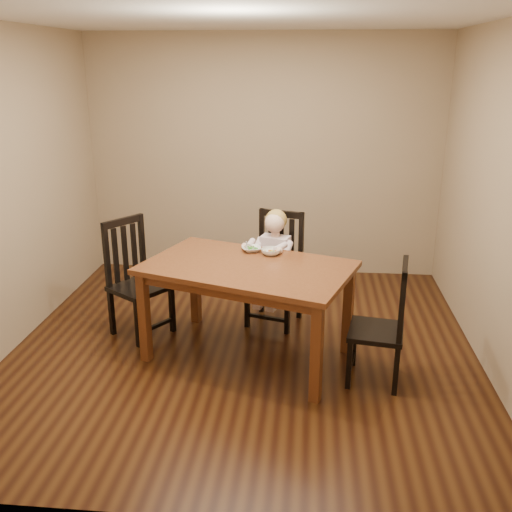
# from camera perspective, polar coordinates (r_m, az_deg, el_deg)

# --- Properties ---
(room) EXTENTS (4.01, 4.01, 2.71)m
(room) POSITION_cam_1_polar(r_m,az_deg,el_deg) (4.61, -1.36, 5.91)
(room) COLOR #3D210D
(room) RESTS_ON ground
(dining_table) EXTENTS (1.87, 1.46, 0.82)m
(dining_table) POSITION_cam_1_polar(r_m,az_deg,el_deg) (4.65, -0.86, -2.02)
(dining_table) COLOR #542B13
(dining_table) RESTS_ON room
(chair_child) EXTENTS (0.56, 0.55, 1.06)m
(chair_child) POSITION_cam_1_polar(r_m,az_deg,el_deg) (5.39, 2.03, -1.47)
(chair_child) COLOR black
(chair_child) RESTS_ON room
(chair_left) EXTENTS (0.62, 0.63, 1.06)m
(chair_left) POSITION_cam_1_polar(r_m,az_deg,el_deg) (5.28, -11.90, -2.35)
(chair_left) COLOR black
(chair_left) RESTS_ON room
(chair_right) EXTENTS (0.47, 0.49, 0.99)m
(chair_right) POSITION_cam_1_polar(r_m,az_deg,el_deg) (4.49, 12.60, -6.80)
(chair_right) COLOR black
(chair_right) RESTS_ON room
(toddler) EXTENTS (0.45, 0.51, 0.59)m
(toddler) POSITION_cam_1_polar(r_m,az_deg,el_deg) (5.29, 1.85, -0.09)
(toddler) COLOR silver
(toddler) RESTS_ON chair_child
(bowl_peas) EXTENTS (0.20, 0.20, 0.04)m
(bowl_peas) POSITION_cam_1_polar(r_m,az_deg,el_deg) (4.94, -0.46, 0.70)
(bowl_peas) COLOR white
(bowl_peas) RESTS_ON dining_table
(bowl_veg) EXTENTS (0.19, 0.19, 0.05)m
(bowl_veg) POSITION_cam_1_polar(r_m,az_deg,el_deg) (4.86, 1.50, 0.43)
(bowl_veg) COLOR white
(bowl_veg) RESTS_ON dining_table
(fork) EXTENTS (0.03, 0.13, 0.05)m
(fork) POSITION_cam_1_polar(r_m,az_deg,el_deg) (4.93, -0.98, 0.96)
(fork) COLOR silver
(fork) RESTS_ON bowl_peas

